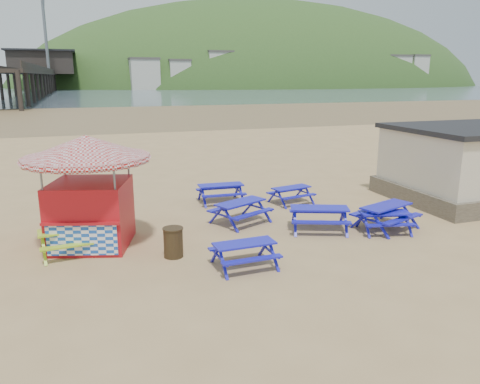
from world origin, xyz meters
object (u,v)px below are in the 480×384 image
object	(u,v)px
ice_cream_kiosk	(88,177)
litter_bin	(173,242)
picnic_table_blue_b	(221,193)
picnic_table_yellow	(72,241)
picnic_table_blue_a	(241,212)

from	to	relation	value
ice_cream_kiosk	litter_bin	distance (m)	3.34
picnic_table_blue_b	picnic_table_yellow	size ratio (longest dim) A/B	0.96
picnic_table_blue_a	picnic_table_yellow	size ratio (longest dim) A/B	1.19
picnic_table_blue_b	ice_cream_kiosk	world-z (taller)	ice_cream_kiosk
picnic_table_blue_a	ice_cream_kiosk	xyz separation A→B (m)	(-5.14, -0.68, 1.79)
picnic_table_yellow	litter_bin	world-z (taller)	litter_bin
litter_bin	picnic_table_yellow	bearing A→B (deg)	156.05
picnic_table_yellow	ice_cream_kiosk	bearing A→B (deg)	34.35
picnic_table_blue_b	picnic_table_yellow	distance (m)	7.22
picnic_table_yellow	picnic_table_blue_b	bearing A→B (deg)	28.65
ice_cream_kiosk	picnic_table_blue_a	bearing A→B (deg)	24.04
picnic_table_blue_b	litter_bin	bearing A→B (deg)	-116.81
picnic_table_blue_a	picnic_table_blue_b	bearing A→B (deg)	62.51
picnic_table_yellow	litter_bin	xyz separation A→B (m)	(2.83, -1.26, 0.07)
picnic_table_blue_b	ice_cream_kiosk	bearing A→B (deg)	-142.85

